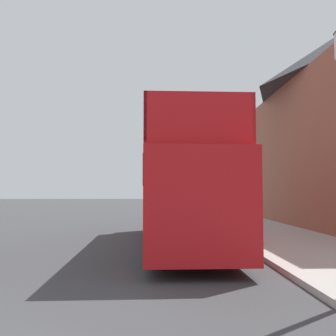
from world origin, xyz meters
TOP-DOWN VIEW (x-y plane):
  - ground_plane at (0.00, 21.00)m, footprint 144.00×144.00m
  - sidewalk at (7.56, 18.00)m, footprint 3.97×108.00m
  - tour_bus at (3.56, 10.32)m, footprint 2.73×11.03m
  - parked_car_ahead_of_bus at (4.44, 18.00)m, footprint 1.96×4.01m
  - lamp_post_second at (6.26, 12.91)m, footprint 0.35×0.35m
  - lamp_post_third at (6.13, 22.59)m, footprint 0.35×0.35m

SIDE VIEW (x-z plane):
  - ground_plane at x=0.00m, z-range 0.00..0.00m
  - sidewalk at x=7.56m, z-range 0.00..0.14m
  - parked_car_ahead_of_bus at x=4.44m, z-range -0.06..1.48m
  - tour_bus at x=3.56m, z-range -0.18..3.86m
  - lamp_post_third at x=6.13m, z-range 1.06..5.99m
  - lamp_post_second at x=6.26m, z-range 1.08..6.26m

